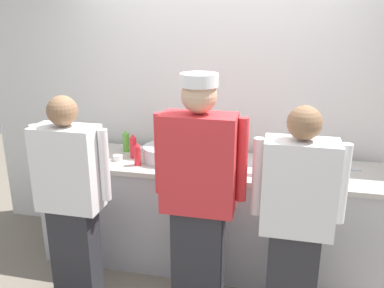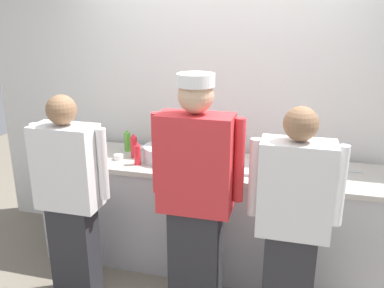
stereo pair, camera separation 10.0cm
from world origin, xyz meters
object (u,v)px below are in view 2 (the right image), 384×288
at_px(mixing_bowl_steel, 166,153).
at_px(ramekin_yellow_sauce, 76,154).
at_px(chef_center, 196,195).
at_px(deli_cup, 337,177).
at_px(chef_far_right, 293,222).
at_px(chefs_knife, 341,170).
at_px(squeeze_bottle_spare, 127,141).
at_px(chef_near_left, 70,197).
at_px(plate_stack_front, 315,172).
at_px(sheet_tray, 244,167).
at_px(ramekin_red_sauce, 139,149).
at_px(ramekin_green_sauce, 119,157).
at_px(squeeze_bottle_primary, 137,154).
at_px(squeeze_bottle_secondary, 134,146).

xyz_separation_m(mixing_bowl_steel, ramekin_yellow_sauce, (-0.78, -0.11, -0.04)).
bearing_deg(chef_center, mixing_bowl_steel, 123.27).
xyz_separation_m(ramekin_yellow_sauce, deli_cup, (2.13, -0.05, 0.03)).
xyz_separation_m(chef_far_right, chefs_knife, (0.34, 0.77, 0.10)).
bearing_deg(squeeze_bottle_spare, chef_near_left, -97.20).
xyz_separation_m(chef_near_left, plate_stack_front, (1.70, 0.58, 0.14)).
bearing_deg(chefs_knife, chef_near_left, -157.54).
height_order(plate_stack_front, chefs_knife, plate_stack_front).
xyz_separation_m(sheet_tray, chefs_knife, (0.75, 0.14, -0.01)).
distance_m(sheet_tray, ramekin_red_sauce, 0.96).
xyz_separation_m(ramekin_green_sauce, chefs_knife, (1.79, 0.21, -0.02)).
height_order(ramekin_green_sauce, deli_cup, deli_cup).
bearing_deg(ramekin_red_sauce, ramekin_green_sauce, -113.39).
height_order(chef_far_right, squeeze_bottle_spare, chef_far_right).
distance_m(squeeze_bottle_primary, squeeze_bottle_secondary, 0.19).
height_order(chef_center, deli_cup, chef_center).
xyz_separation_m(chef_near_left, squeeze_bottle_primary, (0.32, 0.51, 0.19)).
bearing_deg(ramekin_red_sauce, ramekin_yellow_sauce, -152.97).
bearing_deg(chefs_knife, mixing_bowl_steel, -175.19).
relative_size(chef_near_left, plate_stack_front, 8.29).
bearing_deg(ramekin_green_sauce, chefs_knife, 6.59).
relative_size(chef_near_left, sheet_tray, 3.75).
xyz_separation_m(ramekin_red_sauce, deli_cup, (1.64, -0.30, 0.03)).
relative_size(chef_center, chef_far_right, 1.10).
distance_m(chef_near_left, chef_center, 0.93).
bearing_deg(chefs_knife, ramekin_red_sauce, 179.45).
bearing_deg(chefs_knife, chef_far_right, -113.96).
xyz_separation_m(plate_stack_front, ramekin_green_sauce, (-1.58, -0.00, -0.02)).
distance_m(sheet_tray, squeeze_bottle_primary, 0.86).
bearing_deg(sheet_tray, deli_cup, -11.42).
bearing_deg(chef_center, squeeze_bottle_secondary, 138.11).
distance_m(sheet_tray, ramekin_yellow_sauce, 1.44).
bearing_deg(chef_center, sheet_tray, 68.45).
bearing_deg(chef_far_right, deli_cup, 59.54).
relative_size(sheet_tray, chefs_knife, 1.54).
bearing_deg(plate_stack_front, chefs_knife, 44.42).
distance_m(squeeze_bottle_secondary, ramekin_red_sauce, 0.15).
bearing_deg(mixing_bowl_steel, squeeze_bottle_secondary, -179.92).
height_order(chef_near_left, mixing_bowl_steel, chef_near_left).
height_order(squeeze_bottle_secondary, ramekin_green_sauce, squeeze_bottle_secondary).
xyz_separation_m(chef_far_right, squeeze_bottle_primary, (-1.25, 0.49, 0.18)).
bearing_deg(plate_stack_front, ramekin_red_sauce, 171.54).
relative_size(squeeze_bottle_secondary, deli_cup, 2.00).
height_order(ramekin_yellow_sauce, deli_cup, deli_cup).
bearing_deg(ramekin_yellow_sauce, mixing_bowl_steel, 8.27).
distance_m(mixing_bowl_steel, squeeze_bottle_primary, 0.25).
height_order(plate_stack_front, ramekin_green_sauce, plate_stack_front).
distance_m(squeeze_bottle_primary, deli_cup, 1.53).
bearing_deg(chef_far_right, ramekin_green_sauce, 158.70).
distance_m(sheet_tray, squeeze_bottle_secondary, 0.94).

